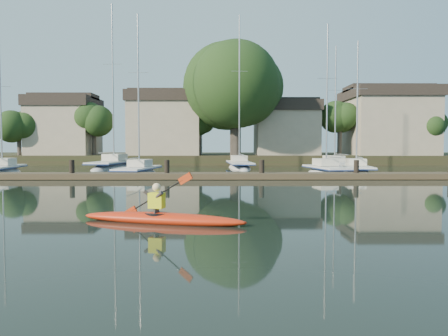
{
  "coord_description": "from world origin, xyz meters",
  "views": [
    {
      "loc": [
        0.45,
        -13.53,
        2.13
      ],
      "look_at": [
        0.55,
        4.26,
        1.2
      ],
      "focal_mm": 35.0,
      "sensor_mm": 36.0,
      "label": 1
    }
  ],
  "objects_px": {
    "sailboat_6": "(239,170)",
    "sailboat_1": "(138,177)",
    "kayak": "(161,216)",
    "sailboat_3": "(327,177)",
    "sailboat_4": "(356,176)",
    "sailboat_7": "(335,170)",
    "sailboat_0": "(1,176)",
    "dock": "(214,176)",
    "sailboat_5": "(113,171)"
  },
  "relations": [
    {
      "from": "sailboat_5",
      "to": "kayak",
      "type": "bearing_deg",
      "value": -67.79
    },
    {
      "from": "kayak",
      "to": "sailboat_3",
      "type": "xyz_separation_m",
      "value": [
        9.43,
        20.04,
        -0.37
      ]
    },
    {
      "from": "kayak",
      "to": "sailboat_5",
      "type": "distance_m",
      "value": 29.46
    },
    {
      "from": "sailboat_5",
      "to": "sailboat_7",
      "type": "bearing_deg",
      "value": 6.52
    },
    {
      "from": "kayak",
      "to": "sailboat_3",
      "type": "distance_m",
      "value": 22.15
    },
    {
      "from": "sailboat_6",
      "to": "sailboat_1",
      "type": "bearing_deg",
      "value": -132.68
    },
    {
      "from": "sailboat_1",
      "to": "sailboat_7",
      "type": "distance_m",
      "value": 18.91
    },
    {
      "from": "sailboat_0",
      "to": "sailboat_6",
      "type": "xyz_separation_m",
      "value": [
        18.24,
        7.93,
        0.01
      ]
    },
    {
      "from": "sailboat_0",
      "to": "sailboat_3",
      "type": "height_order",
      "value": "sailboat_3"
    },
    {
      "from": "dock",
      "to": "sailboat_7",
      "type": "xyz_separation_m",
      "value": [
        11.06,
        12.89,
        -0.39
      ]
    },
    {
      "from": "sailboat_5",
      "to": "sailboat_6",
      "type": "xyz_separation_m",
      "value": [
        11.68,
        0.57,
        0.03
      ]
    },
    {
      "from": "kayak",
      "to": "sailboat_7",
      "type": "distance_m",
      "value": 31.06
    },
    {
      "from": "sailboat_4",
      "to": "sailboat_7",
      "type": "xyz_separation_m",
      "value": [
        0.44,
        7.74,
        -0.01
      ]
    },
    {
      "from": "sailboat_3",
      "to": "sailboat_4",
      "type": "distance_m",
      "value": 2.51
    },
    {
      "from": "dock",
      "to": "sailboat_3",
      "type": "distance_m",
      "value": 9.34
    },
    {
      "from": "dock",
      "to": "sailboat_1",
      "type": "distance_m",
      "value": 6.77
    },
    {
      "from": "kayak",
      "to": "sailboat_5",
      "type": "bearing_deg",
      "value": 121.74
    },
    {
      "from": "sailboat_1",
      "to": "sailboat_6",
      "type": "height_order",
      "value": "sailboat_6"
    },
    {
      "from": "sailboat_1",
      "to": "sailboat_6",
      "type": "bearing_deg",
      "value": 57.31
    },
    {
      "from": "sailboat_0",
      "to": "sailboat_3",
      "type": "xyz_separation_m",
      "value": [
        24.32,
        -0.86,
        0.01
      ]
    },
    {
      "from": "sailboat_4",
      "to": "sailboat_7",
      "type": "bearing_deg",
      "value": 94.56
    },
    {
      "from": "dock",
      "to": "sailboat_3",
      "type": "height_order",
      "value": "sailboat_3"
    },
    {
      "from": "sailboat_6",
      "to": "sailboat_7",
      "type": "distance_m",
      "value": 8.93
    },
    {
      "from": "sailboat_7",
      "to": "dock",
      "type": "bearing_deg",
      "value": -138.86
    },
    {
      "from": "dock",
      "to": "sailboat_3",
      "type": "relative_size",
      "value": 2.79
    },
    {
      "from": "sailboat_0",
      "to": "dock",
      "type": "bearing_deg",
      "value": -25.07
    },
    {
      "from": "sailboat_0",
      "to": "sailboat_5",
      "type": "relative_size",
      "value": 0.7
    },
    {
      "from": "sailboat_4",
      "to": "sailboat_6",
      "type": "relative_size",
      "value": 0.72
    },
    {
      "from": "sailboat_4",
      "to": "sailboat_7",
      "type": "height_order",
      "value": "sailboat_7"
    },
    {
      "from": "sailboat_5",
      "to": "sailboat_6",
      "type": "distance_m",
      "value": 11.7
    },
    {
      "from": "sailboat_3",
      "to": "sailboat_4",
      "type": "bearing_deg",
      "value": 10.84
    },
    {
      "from": "dock",
      "to": "sailboat_6",
      "type": "xyz_separation_m",
      "value": [
        2.13,
        13.19,
        -0.38
      ]
    },
    {
      "from": "sailboat_0",
      "to": "sailboat_7",
      "type": "bearing_deg",
      "value": 8.72
    },
    {
      "from": "sailboat_1",
      "to": "sailboat_5",
      "type": "height_order",
      "value": "sailboat_5"
    },
    {
      "from": "dock",
      "to": "sailboat_0",
      "type": "height_order",
      "value": "sailboat_0"
    },
    {
      "from": "sailboat_1",
      "to": "sailboat_7",
      "type": "xyz_separation_m",
      "value": [
        16.61,
        9.04,
        -0.01
      ]
    },
    {
      "from": "dock",
      "to": "sailboat_6",
      "type": "distance_m",
      "value": 13.37
    },
    {
      "from": "sailboat_4",
      "to": "sailboat_5",
      "type": "xyz_separation_m",
      "value": [
        -20.17,
        7.47,
        -0.02
      ]
    },
    {
      "from": "sailboat_4",
      "to": "sailboat_3",
      "type": "bearing_deg",
      "value": -154.89
    },
    {
      "from": "sailboat_0",
      "to": "sailboat_1",
      "type": "xyz_separation_m",
      "value": [
        10.56,
        -1.41,
        0.01
      ]
    },
    {
      "from": "sailboat_3",
      "to": "kayak",
      "type": "bearing_deg",
      "value": -121.64
    },
    {
      "from": "kayak",
      "to": "sailboat_6",
      "type": "xyz_separation_m",
      "value": [
        3.34,
        28.82,
        -0.36
      ]
    },
    {
      "from": "sailboat_1",
      "to": "sailboat_4",
      "type": "distance_m",
      "value": 16.22
    },
    {
      "from": "sailboat_0",
      "to": "sailboat_4",
      "type": "height_order",
      "value": "sailboat_0"
    },
    {
      "from": "kayak",
      "to": "sailboat_5",
      "type": "relative_size",
      "value": 0.29
    },
    {
      "from": "kayak",
      "to": "sailboat_6",
      "type": "bearing_deg",
      "value": 98.68
    },
    {
      "from": "dock",
      "to": "sailboat_4",
      "type": "relative_size",
      "value": 3.06
    },
    {
      "from": "sailboat_0",
      "to": "sailboat_5",
      "type": "xyz_separation_m",
      "value": [
        6.55,
        7.36,
        -0.02
      ]
    },
    {
      "from": "dock",
      "to": "sailboat_4",
      "type": "height_order",
      "value": "sailboat_4"
    },
    {
      "from": "sailboat_1",
      "to": "sailboat_3",
      "type": "bearing_deg",
      "value": 9.04
    }
  ]
}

